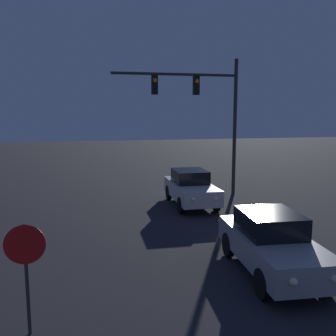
{
  "coord_description": "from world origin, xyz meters",
  "views": [
    {
      "loc": [
        -2.99,
        3.89,
        4.21
      ],
      "look_at": [
        0.0,
        17.06,
        2.19
      ],
      "focal_mm": 40.0,
      "sensor_mm": 36.0,
      "label": 1
    }
  ],
  "objects_px": {
    "traffic_signal_mast": "(205,105)",
    "stop_sign": "(26,259)",
    "car_far": "(191,188)",
    "car_near": "(272,243)"
  },
  "relations": [
    {
      "from": "traffic_signal_mast",
      "to": "stop_sign",
      "type": "height_order",
      "value": "traffic_signal_mast"
    },
    {
      "from": "car_far",
      "to": "stop_sign",
      "type": "height_order",
      "value": "stop_sign"
    },
    {
      "from": "traffic_signal_mast",
      "to": "car_far",
      "type": "bearing_deg",
      "value": -124.78
    },
    {
      "from": "traffic_signal_mast",
      "to": "stop_sign",
      "type": "bearing_deg",
      "value": -123.16
    },
    {
      "from": "car_far",
      "to": "traffic_signal_mast",
      "type": "xyz_separation_m",
      "value": [
        1.22,
        1.76,
        3.77
      ]
    },
    {
      "from": "car_near",
      "to": "stop_sign",
      "type": "bearing_deg",
      "value": 19.1
    },
    {
      "from": "traffic_signal_mast",
      "to": "stop_sign",
      "type": "distance_m",
      "value": 13.24
    },
    {
      "from": "car_near",
      "to": "traffic_signal_mast",
      "type": "height_order",
      "value": "traffic_signal_mast"
    },
    {
      "from": "car_near",
      "to": "stop_sign",
      "type": "relative_size",
      "value": 1.99
    },
    {
      "from": "car_near",
      "to": "stop_sign",
      "type": "height_order",
      "value": "stop_sign"
    }
  ]
}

